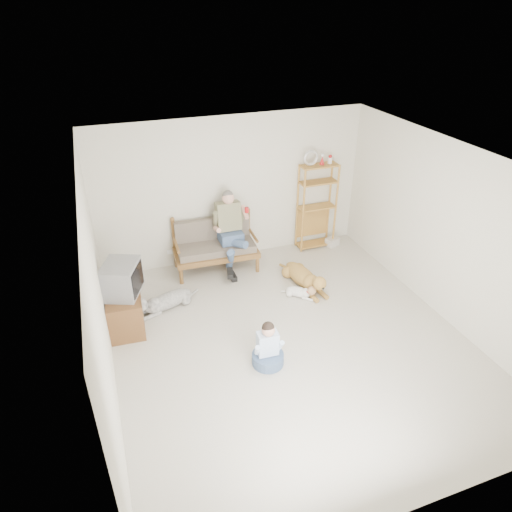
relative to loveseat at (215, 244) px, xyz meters
name	(u,v)px	position (x,y,z in m)	size (l,w,h in m)	color
floor	(291,341)	(0.48, -2.40, -0.49)	(5.50, 5.50, 0.00)	beige
ceiling	(299,164)	(0.48, -2.40, 2.21)	(5.50, 5.50, 0.00)	silver
wall_back	(233,190)	(0.48, 0.35, 0.86)	(5.00, 5.00, 0.00)	beige
wall_front	(428,420)	(0.48, -5.15, 0.86)	(5.00, 5.00, 0.00)	beige
wall_left	(99,299)	(-2.02, -2.40, 0.86)	(5.50, 5.50, 0.00)	beige
wall_right	(448,233)	(2.98, -2.40, 0.86)	(5.50, 5.50, 0.00)	beige
loveseat	(215,244)	(0.00, 0.00, 0.00)	(1.54, 0.78, 0.95)	brown
man	(231,237)	(0.26, -0.20, 0.20)	(0.57, 0.81, 1.31)	#4C618C
etagere	(317,206)	(2.11, 0.15, 0.39)	(0.76, 0.33, 2.00)	#C38C3D
book_stack	(332,242)	(2.46, 0.03, -0.40)	(0.25, 0.18, 0.16)	silver
tv_stand	(125,310)	(-1.75, -1.21, -0.19)	(0.56, 0.93, 0.60)	brown
crt_tv	(122,279)	(-1.72, -1.21, 0.36)	(0.66, 0.73, 0.49)	slate
wall_outlet	(170,252)	(-0.77, 0.33, -0.19)	(0.12, 0.02, 0.08)	white
golden_retriever	(305,278)	(1.30, -1.15, -0.32)	(0.46, 1.35, 0.41)	#B17E3D
shaggy_dog	(162,302)	(-1.16, -0.99, -0.34)	(1.18, 0.56, 0.37)	silver
terrier	(302,292)	(1.11, -1.43, -0.38)	(0.52, 0.49, 0.24)	white
child	(268,349)	(-0.01, -2.72, -0.23)	(0.44, 0.44, 0.70)	#4C618C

